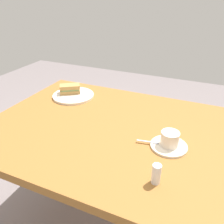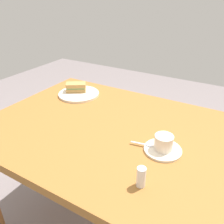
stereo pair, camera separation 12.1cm
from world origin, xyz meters
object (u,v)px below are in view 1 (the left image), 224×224
at_px(spoon, 152,142).
at_px(salt_shaker, 156,174).
at_px(dining_table, 109,140).
at_px(coffee_cup, 170,138).
at_px(sandwich_plate, 73,96).
at_px(coffee_saucer, 169,146).
at_px(sandwich_front, 70,89).

relative_size(spoon, salt_shaker, 1.27).
bearing_deg(dining_table, coffee_cup, -9.05).
bearing_deg(spoon, coffee_cup, 10.96).
xyz_separation_m(coffee_cup, spoon, (-0.07, -0.01, -0.03)).
bearing_deg(sandwich_plate, coffee_saucer, -23.29).
distance_m(spoon, salt_shaker, 0.23).
bearing_deg(sandwich_plate, dining_table, -33.53).
bearing_deg(spoon, sandwich_front, 153.31).
height_order(sandwich_plate, sandwich_front, sandwich_front).
xyz_separation_m(sandwich_plate, coffee_saucer, (0.66, -0.29, -0.00)).
xyz_separation_m(sandwich_plate, salt_shaker, (0.66, -0.51, 0.03)).
distance_m(dining_table, coffee_cup, 0.34).
relative_size(sandwich_plate, salt_shaker, 3.33).
height_order(dining_table, sandwich_plate, sandwich_plate).
xyz_separation_m(sandwich_front, spoon, (0.62, -0.31, -0.03)).
bearing_deg(sandwich_plate, coffee_cup, -23.14).
bearing_deg(spoon, dining_table, 164.93).
distance_m(sandwich_front, coffee_saucer, 0.76).
bearing_deg(coffee_saucer, spoon, -170.37).
relative_size(dining_table, sandwich_plate, 4.68).
bearing_deg(dining_table, spoon, -15.07).
relative_size(dining_table, spoon, 12.28).
distance_m(sandwich_front, coffee_cup, 0.75).
relative_size(sandwich_front, spoon, 1.43).
distance_m(dining_table, spoon, 0.26).
relative_size(sandwich_plate, coffee_saucer, 1.63).
relative_size(dining_table, salt_shaker, 15.62).
bearing_deg(sandwich_front, spoon, -26.69).
distance_m(coffee_cup, spoon, 0.08).
bearing_deg(sandwich_front, salt_shaker, -37.19).
bearing_deg(spoon, salt_shaker, -71.40).
bearing_deg(dining_table, sandwich_front, 147.11).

